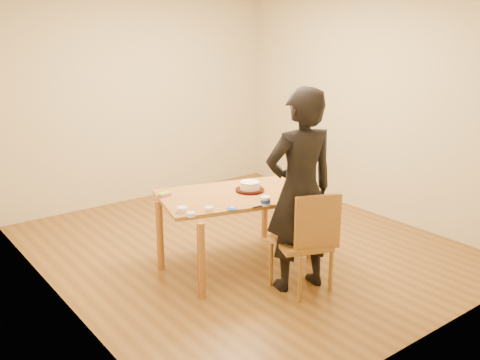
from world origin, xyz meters
TOP-DOWN VIEW (x-y plane):
  - room_shell at (0.00, 0.34)m, footprint 4.00×4.50m
  - dining_table at (-0.31, -0.29)m, footprint 1.68×1.26m
  - dining_chair at (-0.16, -1.07)m, footprint 0.59×0.59m
  - cake_plate at (-0.16, -0.30)m, footprint 0.29×0.29m
  - cake at (-0.16, -0.30)m, footprint 0.20×0.20m
  - frosting_dome at (-0.16, -0.30)m, footprint 0.20×0.20m
  - frosting_tub at (-0.32, -0.73)m, footprint 0.09×0.09m
  - frosting_lid at (-0.63, -0.63)m, footprint 0.10×0.10m
  - frosting_dollop at (-0.63, -0.63)m, footprint 0.04×0.04m
  - ramekin_green at (-0.82, -0.54)m, footprint 0.08×0.08m
  - ramekin_yellow at (-1.02, -0.42)m, footprint 0.09×0.09m
  - ramekin_multi at (-1.02, -0.57)m, footprint 0.07×0.07m
  - candy_box_pink at (-0.92, 0.07)m, footprint 0.13×0.08m
  - candy_box_green at (-0.93, 0.07)m, footprint 0.13×0.09m
  - spatula at (-0.37, -0.73)m, footprint 0.17×0.03m
  - person at (-0.16, -1.02)m, footprint 0.76×0.59m

SIDE VIEW (x-z plane):
  - dining_chair at x=-0.16m, z-range 0.43..0.47m
  - dining_table at x=-0.31m, z-range 0.71..0.75m
  - frosting_lid at x=-0.63m, z-range 0.75..0.76m
  - spatula at x=-0.37m, z-range 0.75..0.76m
  - candy_box_pink at x=-0.92m, z-range 0.75..0.77m
  - cake_plate at x=-0.16m, z-range 0.75..0.77m
  - frosting_dollop at x=-0.63m, z-range 0.76..0.77m
  - ramekin_multi at x=-1.02m, z-range 0.75..0.78m
  - ramekin_green at x=-0.82m, z-range 0.75..0.78m
  - ramekin_yellow at x=-1.02m, z-range 0.75..0.79m
  - candy_box_green at x=-0.93m, z-range 0.77..0.78m
  - frosting_tub at x=-0.32m, z-range 0.75..0.83m
  - cake at x=-0.16m, z-range 0.77..0.83m
  - frosting_dome at x=-0.16m, z-range 0.83..0.86m
  - person at x=-0.16m, z-range 0.00..1.86m
  - room_shell at x=0.00m, z-range 0.00..2.70m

